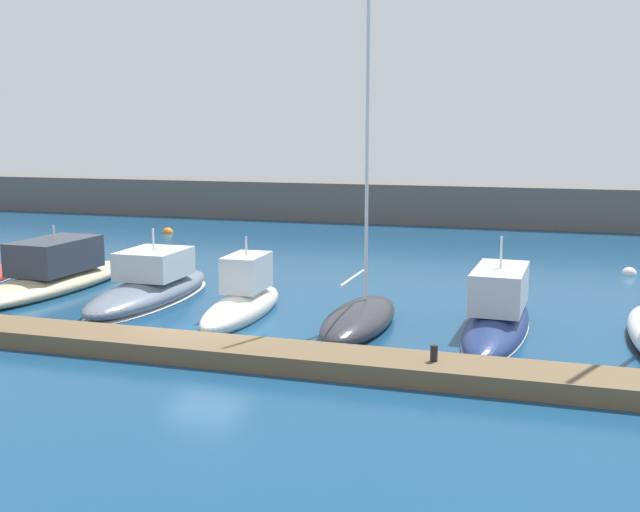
# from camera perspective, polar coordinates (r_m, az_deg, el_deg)

# --- Properties ---
(ground_plane) EXTENTS (120.00, 120.00, 0.00)m
(ground_plane) POSITION_cam_1_polar(r_m,az_deg,el_deg) (24.94, -8.70, -6.08)
(ground_plane) COLOR navy
(dock_pier) EXTENTS (42.31, 1.87, 0.53)m
(dock_pier) POSITION_cam_1_polar(r_m,az_deg,el_deg) (23.10, -10.95, -6.73)
(dock_pier) COLOR brown
(dock_pier) RESTS_ON ground_plane
(breakwater_seawall) EXTENTS (108.00, 3.76, 2.82)m
(breakwater_seawall) POSITION_cam_1_polar(r_m,az_deg,el_deg) (55.79, 6.08, 4.04)
(breakwater_seawall) COLOR #5B5651
(breakwater_seawall) RESTS_ON ground_plane
(motorboat_sand_third) EXTENTS (3.10, 10.28, 2.95)m
(motorboat_sand_third) POSITION_cam_1_polar(r_m,az_deg,el_deg) (33.86, -19.35, -1.28)
(motorboat_sand_third) COLOR beige
(motorboat_sand_third) RESTS_ON ground_plane
(motorboat_slate_fourth) EXTENTS (2.70, 8.57, 3.01)m
(motorboat_slate_fourth) POSITION_cam_1_polar(r_m,az_deg,el_deg) (30.64, -12.62, -2.22)
(motorboat_slate_fourth) COLOR slate
(motorboat_slate_fourth) RESTS_ON ground_plane
(motorboat_ivory_fifth) EXTENTS (1.90, 6.46, 3.15)m
(motorboat_ivory_fifth) POSITION_cam_1_polar(r_m,az_deg,el_deg) (27.51, -5.82, -3.30)
(motorboat_ivory_fifth) COLOR silver
(motorboat_ivory_fifth) RESTS_ON ground_plane
(sailboat_charcoal_sixth) EXTENTS (2.15, 6.22, 12.92)m
(sailboat_charcoal_sixth) POSITION_cam_1_polar(r_m,az_deg,el_deg) (25.82, 2.98, -4.64)
(sailboat_charcoal_sixth) COLOR #2D2D33
(sailboat_charcoal_sixth) RESTS_ON ground_plane
(motorboat_navy_seventh) EXTENTS (2.39, 8.46, 3.57)m
(motorboat_navy_seventh) POSITION_cam_1_polar(r_m,az_deg,el_deg) (26.17, 13.27, -4.32)
(motorboat_navy_seventh) COLOR navy
(motorboat_navy_seventh) RESTS_ON ground_plane
(mooring_buoy_orange) EXTENTS (0.72, 0.72, 0.72)m
(mooring_buoy_orange) POSITION_cam_1_polar(r_m,az_deg,el_deg) (50.41, -11.42, 1.71)
(mooring_buoy_orange) COLOR orange
(mooring_buoy_orange) RESTS_ON ground_plane
(mooring_buoy_white) EXTENTS (0.69, 0.69, 0.69)m
(mooring_buoy_white) POSITION_cam_1_polar(r_m,az_deg,el_deg) (38.04, 22.30, -1.30)
(mooring_buoy_white) COLOR white
(mooring_buoy_white) RESTS_ON ground_plane
(dock_bollard) EXTENTS (0.20, 0.20, 0.44)m
(dock_bollard) POSITION_cam_1_polar(r_m,az_deg,el_deg) (20.60, 8.60, -7.26)
(dock_bollard) COLOR black
(dock_bollard) RESTS_ON dock_pier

